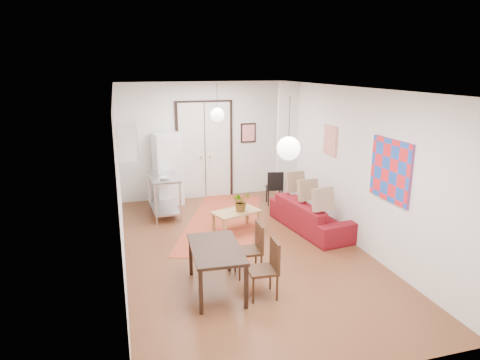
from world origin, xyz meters
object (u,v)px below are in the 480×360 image
object	(u,v)px
kitchen_counter	(164,190)
dining_table	(216,252)
dining_chair_far	(260,263)
black_side_chair	(273,184)
coffee_table	(236,214)
fridge	(168,169)
sofa	(311,215)
dining_chair_near	(247,244)

from	to	relation	value
kitchen_counter	dining_table	size ratio (longest dim) A/B	0.95
dining_chair_far	black_side_chair	bearing A→B (deg)	160.27
black_side_chair	dining_table	bearing A→B (deg)	70.76
black_side_chair	coffee_table	bearing A→B (deg)	60.18
dining_chair_far	black_side_chair	distance (m)	4.36
coffee_table	kitchen_counter	size ratio (longest dim) A/B	0.87
coffee_table	kitchen_counter	bearing A→B (deg)	134.10
kitchen_counter	fridge	size ratio (longest dim) A/B	0.71
kitchen_counter	black_side_chair	distance (m)	2.66
coffee_table	dining_table	distance (m)	2.45
fridge	dining_chair_far	size ratio (longest dim) A/B	2.02
kitchen_counter	dining_chair_far	distance (m)	3.98
coffee_table	black_side_chair	bearing A→B (deg)	48.14
coffee_table	black_side_chair	distance (m)	2.03
sofa	dining_table	bearing A→B (deg)	119.91
dining_chair_near	black_side_chair	xyz separation A→B (m)	(1.68, 3.32, -0.01)
kitchen_counter	dining_table	xyz separation A→B (m)	(0.37, -3.60, 0.02)
dining_chair_far	black_side_chair	size ratio (longest dim) A/B	1.02
kitchen_counter	coffee_table	bearing A→B (deg)	-48.69
fridge	black_side_chair	xyz separation A→B (m)	(2.45, -0.69, -0.38)
coffee_table	dining_chair_near	distance (m)	1.85
kitchen_counter	fridge	distance (m)	0.92
fridge	kitchen_counter	bearing A→B (deg)	-111.21
fridge	dining_chair_far	world-z (taller)	fridge
sofa	kitchen_counter	size ratio (longest dim) A/B	1.72
dining_chair_near	black_side_chair	size ratio (longest dim) A/B	1.02
kitchen_counter	dining_chair_far	size ratio (longest dim) A/B	1.42
fridge	dining_table	bearing A→B (deg)	-95.78
sofa	dining_chair_near	size ratio (longest dim) A/B	2.45
coffee_table	dining_chair_near	world-z (taller)	dining_chair_near
dining_table	sofa	bearing A→B (deg)	37.91
sofa	dining_table	distance (m)	3.09
coffee_table	fridge	bearing A→B (deg)	116.65
black_side_chair	fridge	bearing A→B (deg)	-3.76
fridge	dining_chair_near	bearing A→B (deg)	-87.11
kitchen_counter	fridge	bearing A→B (deg)	74.00
sofa	black_side_chair	size ratio (longest dim) A/B	2.51
coffee_table	dining_chair_far	bearing A→B (deg)	-97.52
kitchen_counter	dining_chair_near	xyz separation A→B (m)	(0.97, -3.16, -0.10)
dining_table	dining_chair_far	xyz separation A→B (m)	(0.60, -0.27, -0.12)
sofa	coffee_table	distance (m)	1.54
coffee_table	fridge	xyz separation A→B (m)	(-1.10, 2.20, 0.50)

